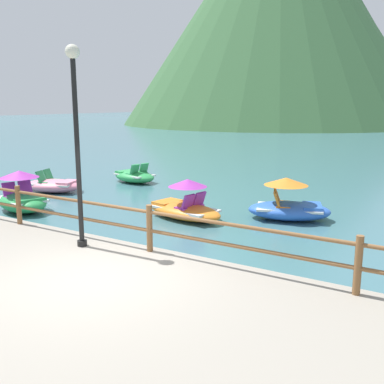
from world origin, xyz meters
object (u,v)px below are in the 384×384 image
at_px(pedal_boat_4, 134,176).
at_px(lamp_post, 76,128).
at_px(pedal_boat_3, 54,185).
at_px(pedal_boat_2, 22,198).
at_px(pedal_boat_5, 185,206).
at_px(pedal_boat_1, 289,206).

bearing_deg(pedal_boat_4, lamp_post, -57.93).
bearing_deg(pedal_boat_3, pedal_boat_2, -59.54).
distance_m(lamp_post, pedal_boat_3, 8.61).
height_order(pedal_boat_3, pedal_boat_5, pedal_boat_5).
height_order(pedal_boat_1, pedal_boat_4, pedal_boat_1).
relative_size(pedal_boat_2, pedal_boat_4, 1.03).
height_order(pedal_boat_1, pedal_boat_2, pedal_boat_2).
distance_m(pedal_boat_3, pedal_boat_4, 3.50).
height_order(lamp_post, pedal_boat_3, lamp_post).
relative_size(lamp_post, pedal_boat_3, 1.61).
xyz_separation_m(pedal_boat_4, pedal_boat_5, (5.03, -4.00, 0.11)).
xyz_separation_m(pedal_boat_2, pedal_boat_3, (-1.55, 2.63, -0.18)).
bearing_deg(pedal_boat_4, pedal_boat_1, -18.24).
distance_m(pedal_boat_1, pedal_boat_3, 9.01).
distance_m(lamp_post, pedal_boat_2, 6.00).
relative_size(pedal_boat_1, pedal_boat_4, 1.14).
bearing_deg(pedal_boat_4, pedal_boat_5, -38.50).
bearing_deg(pedal_boat_1, pedal_boat_3, -175.42).
bearing_deg(lamp_post, pedal_boat_5, 92.13).
bearing_deg(pedal_boat_5, pedal_boat_1, 29.11).
distance_m(lamp_post, pedal_boat_1, 6.71).
bearing_deg(pedal_boat_3, pedal_boat_4, 68.07).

